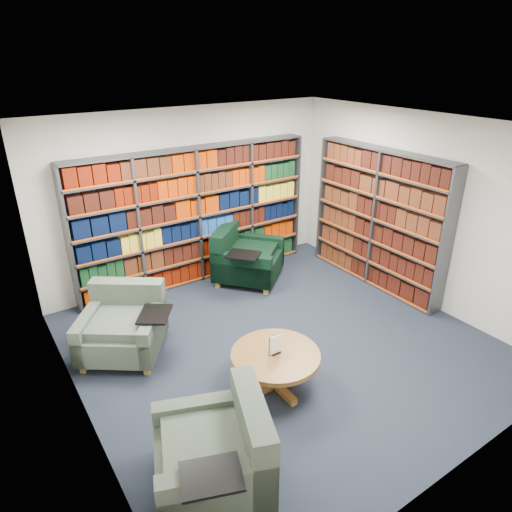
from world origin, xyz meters
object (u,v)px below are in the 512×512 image
chair_green_right (243,259)px  chair_teal_front (222,453)px  chair_teal_left (125,326)px  coffee_table (275,361)px

chair_green_right → chair_teal_front: 4.02m
chair_teal_left → chair_teal_front: 2.43m
chair_teal_front → coffee_table: size_ratio=1.27×
chair_green_right → chair_teal_front: size_ratio=1.10×
chair_green_right → coffee_table: size_ratio=1.40×
chair_teal_left → coffee_table: chair_teal_left is taller
chair_teal_left → chair_teal_front: bearing=-89.3°
chair_green_right → chair_teal_left: bearing=-159.8°
chair_green_right → coffee_table: chair_green_right is taller
coffee_table → chair_green_right: bearing=65.2°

